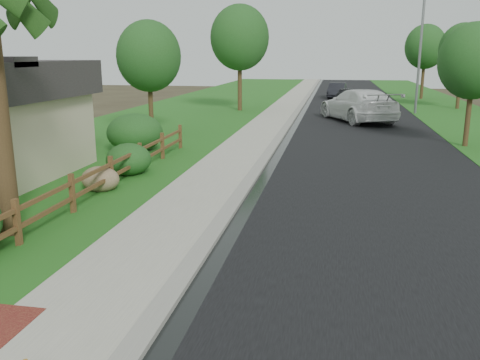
% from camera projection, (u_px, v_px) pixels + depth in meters
% --- Properties ---
extents(ground, '(120.00, 120.00, 0.00)m').
position_uv_depth(ground, '(123.00, 329.00, 7.81)').
color(ground, '#342C1C').
extents(road, '(8.00, 90.00, 0.02)m').
position_uv_depth(road, '(354.00, 107.00, 40.40)').
color(road, black).
rests_on(road, ground).
extents(curb, '(0.40, 90.00, 0.12)m').
position_uv_depth(curb, '(301.00, 106.00, 41.13)').
color(curb, gray).
rests_on(curb, ground).
extents(wet_gutter, '(0.50, 90.00, 0.00)m').
position_uv_depth(wet_gutter, '(306.00, 106.00, 41.07)').
color(wet_gutter, black).
rests_on(wet_gutter, road).
extents(sidewalk, '(2.20, 90.00, 0.10)m').
position_uv_depth(sidewalk, '(285.00, 106.00, 41.36)').
color(sidewalk, gray).
rests_on(sidewalk, ground).
extents(grass_strip, '(1.60, 90.00, 0.06)m').
position_uv_depth(grass_strip, '(262.00, 105.00, 41.70)').
color(grass_strip, '#285B1A').
rests_on(grass_strip, ground).
extents(lawn_near, '(9.00, 90.00, 0.04)m').
position_uv_depth(lawn_near, '(201.00, 104.00, 42.62)').
color(lawn_near, '#285B1A').
rests_on(lawn_near, ground).
extents(verge_far, '(6.00, 90.00, 0.04)m').
position_uv_depth(verge_far, '(445.00, 109.00, 39.17)').
color(verge_far, '#285B1A').
rests_on(verge_far, ground).
extents(ranch_fence, '(0.12, 16.92, 1.10)m').
position_uv_depth(ranch_fence, '(93.00, 181.00, 14.41)').
color(ranch_fence, '#4B3519').
rests_on(ranch_fence, ground).
extents(white_suv, '(5.31, 7.44, 2.00)m').
position_uv_depth(white_suv, '(358.00, 105.00, 31.77)').
color(white_suv, silver).
rests_on(white_suv, road).
extents(dark_car_mid, '(2.30, 4.47, 1.45)m').
position_uv_depth(dark_car_mid, '(347.00, 96.00, 42.45)').
color(dark_car_mid, black).
rests_on(dark_car_mid, road).
extents(dark_car_far, '(1.89, 4.42, 1.42)m').
position_uv_depth(dark_car_far, '(337.00, 91.00, 48.72)').
color(dark_car_far, black).
rests_on(dark_car_far, road).
extents(streetlight, '(1.94, 0.98, 8.88)m').
position_uv_depth(streetlight, '(419.00, 40.00, 34.74)').
color(streetlight, slate).
rests_on(streetlight, ground).
extents(boulder, '(1.41, 1.22, 0.80)m').
position_uv_depth(boulder, '(100.00, 179.00, 15.52)').
color(boulder, brown).
rests_on(boulder, ground).
extents(shrub_c, '(1.57, 1.57, 1.12)m').
position_uv_depth(shrub_c, '(129.00, 159.00, 17.61)').
color(shrub_c, '#1D3F16').
rests_on(shrub_c, ground).
extents(shrub_d, '(2.49, 2.49, 1.64)m').
position_uv_depth(shrub_d, '(135.00, 133.00, 21.93)').
color(shrub_d, '#1D3F16').
rests_on(shrub_d, ground).
extents(tree_near_left, '(3.29, 3.29, 5.83)m').
position_uv_depth(tree_near_left, '(149.00, 56.00, 25.88)').
color(tree_near_left, '#382816').
rests_on(tree_near_left, ground).
extents(tree_near_right, '(3.06, 3.06, 5.51)m').
position_uv_depth(tree_near_right, '(474.00, 61.00, 22.28)').
color(tree_near_right, '#382816').
rests_on(tree_near_right, ground).
extents(tree_mid_left, '(4.27, 4.27, 7.63)m').
position_uv_depth(tree_mid_left, '(240.00, 38.00, 36.67)').
color(tree_mid_left, '#382816').
rests_on(tree_mid_left, ground).
extents(tree_mid_right, '(3.55, 3.55, 6.44)m').
position_uv_depth(tree_mid_right, '(463.00, 49.00, 38.09)').
color(tree_mid_right, '#382816').
rests_on(tree_mid_right, ground).
extents(tree_far_right, '(3.70, 3.70, 6.83)m').
position_uv_depth(tree_far_right, '(425.00, 47.00, 46.68)').
color(tree_far_right, '#382816').
rests_on(tree_far_right, ground).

